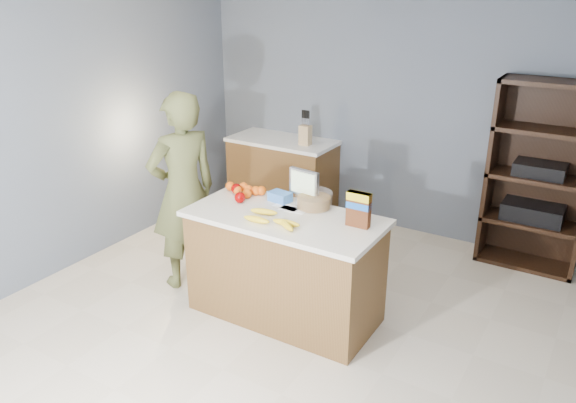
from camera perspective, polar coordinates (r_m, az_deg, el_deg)
The scene contains 15 objects.
floor at distance 4.61m, azimuth -2.32°, elevation -13.05°, with size 4.50×5.00×0.02m, color beige.
walls at distance 3.91m, azimuth -2.69°, elevation 7.28°, with size 4.52×5.02×2.51m.
counter_peninsula at distance 4.60m, azimuth -0.33°, elevation -6.98°, with size 1.56×0.76×0.90m.
back_cabinet at distance 6.65m, azimuth -0.54°, elevation 2.62°, with size 1.24×0.62×0.90m.
shelving_unit at distance 5.79m, azimuth 24.12°, elevation 2.05°, with size 0.90×0.40×1.80m.
person at distance 5.00m, azimuth -10.58°, elevation 0.99°, with size 0.65×0.42×1.77m, color brown.
knife_block at distance 6.26m, azimuth 1.77°, elevation 6.83°, with size 0.12×0.10×0.31m.
envelopes at distance 4.52m, azimuth 0.17°, elevation -0.69°, with size 0.30×0.16×0.00m.
bananas at distance 4.25m, azimuth -1.53°, elevation -1.85°, with size 0.51×0.26×0.05m.
apples at distance 4.74m, azimuth -5.09°, elevation 0.86°, with size 0.24×0.24×0.09m.
oranges at distance 4.82m, azimuth -4.27°, elevation 1.21°, with size 0.38×0.20×0.08m.
blue_carton at distance 4.65m, azimuth -0.81°, elevation 0.48°, with size 0.18×0.12×0.08m, color blue.
salad_bowl at distance 4.53m, azimuth 2.64°, elevation 0.10°, with size 0.30×0.30×0.13m.
tv at distance 4.59m, azimuth 1.63°, elevation 1.77°, with size 0.28×0.12×0.28m.
cereal_box at distance 4.17m, azimuth 7.19°, elevation -0.55°, with size 0.18×0.07×0.27m.
Camera 1 is at (2.12, -3.14, 2.62)m, focal length 35.00 mm.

